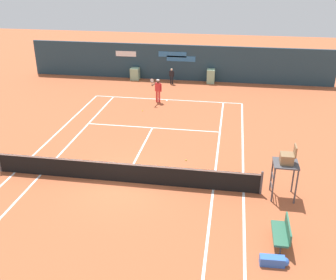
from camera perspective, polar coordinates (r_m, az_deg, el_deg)
name	(u,v)px	position (r m, az deg, el deg)	size (l,w,h in m)	color
ground_plane	(127,176)	(18.34, -5.92, -5.16)	(80.00, 80.00, 0.01)	#B25633
tennis_net	(124,172)	(17.61, -6.47, -4.64)	(12.10, 0.10, 1.07)	#4C4C51
sponsor_back_wall	(178,63)	(32.93, 1.39, 11.10)	(25.00, 1.02, 2.90)	#233D4C
umpire_chair	(286,163)	(16.63, 16.82, -3.17)	(1.00, 1.00, 2.40)	#47474C
player_bench	(283,232)	(14.51, 16.33, -12.68)	(0.54, 1.42, 0.88)	#38383D
equipment_bag	(275,261)	(13.80, 15.29, -16.60)	(0.95, 0.34, 0.32)	blue
player_on_baseline	(158,89)	(27.48, -1.50, 7.45)	(0.73, 0.68, 1.85)	red
ball_kid_right_post	(172,75)	(31.89, 0.53, 9.41)	(0.42, 0.19, 1.27)	black
tennis_ball_by_sideline	(186,160)	(19.55, 2.64, -2.95)	(0.07, 0.07, 0.07)	#CCE033
tennis_ball_near_service_line	(143,111)	(26.11, -3.72, 4.28)	(0.07, 0.07, 0.07)	#CCE033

